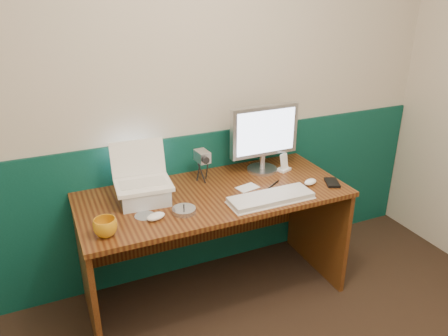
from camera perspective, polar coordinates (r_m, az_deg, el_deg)
name	(u,v)px	position (r m, az deg, el deg)	size (l,w,h in m)	color
back_wall	(197,96)	(2.78, -3.48, 9.40)	(3.50, 0.04, 2.50)	beige
wainscot	(201,202)	(3.04, -3.06, -4.50)	(3.48, 0.02, 1.00)	#08372F
desk	(214,246)	(2.80, -1.27, -10.10)	(1.60, 0.70, 0.75)	#3D190B
laptop_riser	(144,194)	(2.53, -10.39, -3.37)	(0.27, 0.23, 0.09)	silver
laptop	(142,166)	(2.46, -10.69, 0.31)	(0.31, 0.24, 0.26)	white
monitor	(263,138)	(2.83, 5.14, 3.96)	(0.46, 0.13, 0.46)	#B5B5BA
keyboard	(271,198)	(2.53, 6.14, -3.96)	(0.50, 0.17, 0.03)	silver
mouse_right	(310,182)	(2.76, 11.21, -1.79)	(0.10, 0.06, 0.03)	white
mouse_left	(156,216)	(2.35, -8.91, -6.27)	(0.11, 0.06, 0.04)	white
mug	(105,227)	(2.25, -15.24, -7.49)	(0.12, 0.12, 0.09)	orange
camcorder	(202,168)	(2.73, -2.83, 0.03)	(0.08, 0.12, 0.18)	#BCBCC1
cd_spindle	(184,210)	(2.40, -5.25, -5.54)	(0.13, 0.13, 0.03)	#ACB1BC
cd_loose_a	(145,216)	(2.40, -10.30, -6.14)	(0.11, 0.11, 0.00)	#AFB8C0
pen	(272,185)	(2.71, 6.34, -2.26)	(0.01, 0.01, 0.15)	black
papers	(247,188)	(2.67, 3.08, -2.57)	(0.13, 0.09, 0.00)	white
dock	(284,169)	(2.93, 7.79, -0.17)	(0.09, 0.06, 0.02)	white
music_player	(284,161)	(2.91, 7.85, 0.89)	(0.06, 0.01, 0.10)	white
pda	(332,183)	(2.80, 13.94, -1.86)	(0.08, 0.13, 0.02)	black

